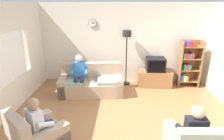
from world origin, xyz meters
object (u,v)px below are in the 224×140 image
person_on_couch (80,73)px  bookshelf (188,62)px  armchair_near_window (38,138)px  floor_lamp (127,43)px  person_in_right_armchair (193,130)px  couch (92,84)px  tv_stand (154,78)px  tv (155,64)px  person_in_left_armchair (40,121)px

person_on_couch → bookshelf: bearing=13.9°
armchair_near_window → floor_lamp: bearing=62.6°
person_on_couch → person_in_right_armchair: 3.49m
couch → tv_stand: (2.03, 0.67, -0.04)m
tv → person_in_left_armchair: bearing=-130.1°
bookshelf → floor_lamp: 2.13m
tv_stand → couch: bearing=-161.7°
bookshelf → armchair_near_window: size_ratio=1.32×
floor_lamp → person_in_right_armchair: (1.10, -3.31, -0.85)m
person_on_couch → couch: bearing=18.4°
tv_stand → person_on_couch: (-2.36, -0.78, 0.43)m
bookshelf → person_in_right_armchair: 3.42m
tv_stand → person_in_left_armchair: size_ratio=0.98×
couch → floor_lamp: 1.74m
floor_lamp → couch: bearing=-144.3°
bookshelf → person_in_left_armchair: (-3.67, -3.18, -0.22)m
floor_lamp → person_in_right_armchair: size_ratio=1.65×
tv → person_in_left_armchair: person_in_left_armchair is taller
couch → floor_lamp: size_ratio=1.07×
floor_lamp → person_on_couch: bearing=-147.9°
tv_stand → armchair_near_window: size_ratio=0.93×
floor_lamp → person_on_couch: size_ratio=1.49×
floor_lamp → bookshelf: bearing=-0.9°
couch → tv_stand: 2.14m
armchair_near_window → person_in_right_armchair: bearing=-0.6°
bookshelf → person_on_couch: bookshelf is taller
couch → person_on_couch: size_ratio=1.59×
person_in_right_armchair → floor_lamp: bearing=108.4°
tv_stand → tv: size_ratio=1.83×
tv → bookshelf: bearing=4.9°
person_in_left_armchair → person_in_right_armchair: (2.74, -0.10, 0.00)m
tv_stand → person_on_couch: size_ratio=0.89×
couch → tv_stand: bearing=18.3°
tv_stand → person_in_left_armchair: bearing=-129.8°
bookshelf → person_in_left_armchair: bearing=-139.1°
bookshelf → person_on_couch: bearing=-166.1°
floor_lamp → person_in_right_armchair: 3.59m
tv → couch: bearing=-162.3°
floor_lamp → armchair_near_window: size_ratio=1.56×
floor_lamp → person_in_left_armchair: floor_lamp is taller
tv_stand → person_in_right_armchair: 3.23m
bookshelf → person_in_right_armchair: (-0.93, -3.28, -0.22)m
armchair_near_window → person_in_left_armchair: size_ratio=1.06×
armchair_near_window → tv_stand: bearing=50.2°
person_in_left_armchair → person_in_right_armchair: bearing=-2.0°
bookshelf → armchair_near_window: bookshelf is taller
bookshelf → floor_lamp: size_ratio=0.85×
couch → armchair_near_window: (-0.62, -2.51, -0.02)m
couch → bookshelf: 3.24m
bookshelf → person_on_couch: (-3.44, -0.85, -0.13)m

